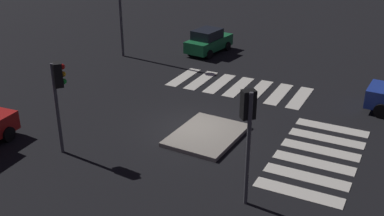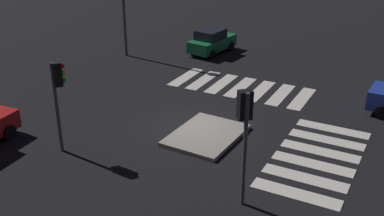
% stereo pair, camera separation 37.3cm
% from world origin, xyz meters
% --- Properties ---
extents(ground_plane, '(80.00, 80.00, 0.00)m').
position_xyz_m(ground_plane, '(0.00, 0.00, 0.00)').
color(ground_plane, black).
extents(traffic_island, '(3.67, 2.82, 0.18)m').
position_xyz_m(traffic_island, '(-0.48, -0.96, 0.09)').
color(traffic_island, gray).
rests_on(traffic_island, ground).
extents(car_green, '(3.89, 2.16, 1.63)m').
position_xyz_m(car_green, '(10.73, 4.20, 0.80)').
color(car_green, '#196B38').
rests_on(car_green, ground).
extents(traffic_light_west, '(0.53, 0.54, 3.83)m').
position_xyz_m(traffic_light_west, '(-4.25, 3.66, 2.90)').
color(traffic_light_west, '#47474C').
rests_on(traffic_light_west, ground).
extents(traffic_light_south, '(0.54, 0.54, 4.08)m').
position_xyz_m(traffic_light_south, '(-4.19, -4.12, 3.10)').
color(traffic_light_south, '#47474C').
rests_on(traffic_light_south, ground).
extents(crosswalk_near, '(6.45, 3.20, 0.02)m').
position_xyz_m(crosswalk_near, '(-0.00, -5.68, 0.01)').
color(crosswalk_near, silver).
rests_on(crosswalk_near, ground).
extents(crosswalk_side, '(3.20, 7.60, 0.02)m').
position_xyz_m(crosswalk_side, '(5.70, 0.00, 0.01)').
color(crosswalk_side, silver).
rests_on(crosswalk_side, ground).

